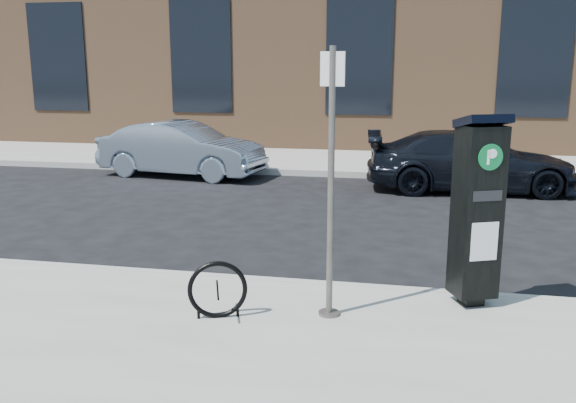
% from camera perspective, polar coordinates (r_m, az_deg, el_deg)
% --- Properties ---
extents(ground, '(120.00, 120.00, 0.00)m').
position_cam_1_polar(ground, '(7.55, -1.76, -8.26)').
color(ground, black).
rests_on(ground, ground).
extents(sidewalk_far, '(60.00, 12.00, 0.15)m').
position_cam_1_polar(sidewalk_far, '(21.10, 6.94, 5.27)').
color(sidewalk_far, gray).
rests_on(sidewalk_far, ground).
extents(curb_near, '(60.00, 0.12, 0.16)m').
position_cam_1_polar(curb_near, '(7.51, -1.80, -7.78)').
color(curb_near, '#9E9B93').
rests_on(curb_near, ground).
extents(curb_far, '(60.00, 0.12, 0.16)m').
position_cam_1_polar(curb_far, '(15.21, 5.12, 2.55)').
color(curb_far, '#9E9B93').
rests_on(curb_far, ground).
extents(building, '(28.00, 10.05, 8.25)m').
position_cam_1_polar(building, '(23.97, 7.81, 15.85)').
color(building, brown).
rests_on(building, ground).
extents(parking_kiosk, '(0.60, 0.57, 2.07)m').
position_cam_1_polar(parking_kiosk, '(6.72, 17.28, -0.66)').
color(parking_kiosk, black).
rests_on(parking_kiosk, sidewalk_near).
extents(sign_pole, '(0.24, 0.22, 2.72)m').
position_cam_1_polar(sign_pole, '(6.07, 4.03, 1.33)').
color(sign_pole, '#56514C').
rests_on(sign_pole, sidewalk_near).
extents(bike_rack, '(0.59, 0.25, 0.61)m').
position_cam_1_polar(bike_rack, '(6.32, -6.61, -8.23)').
color(bike_rack, black).
rests_on(bike_rack, sidewalk_near).
extents(car_silver, '(4.29, 2.00, 1.36)m').
position_cam_1_polar(car_silver, '(15.46, -9.92, 4.85)').
color(car_silver, gray).
rests_on(car_silver, ground).
extents(car_dark, '(4.65, 2.17, 1.31)m').
position_cam_1_polar(car_dark, '(13.98, 16.71, 3.63)').
color(car_dark, black).
rests_on(car_dark, ground).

